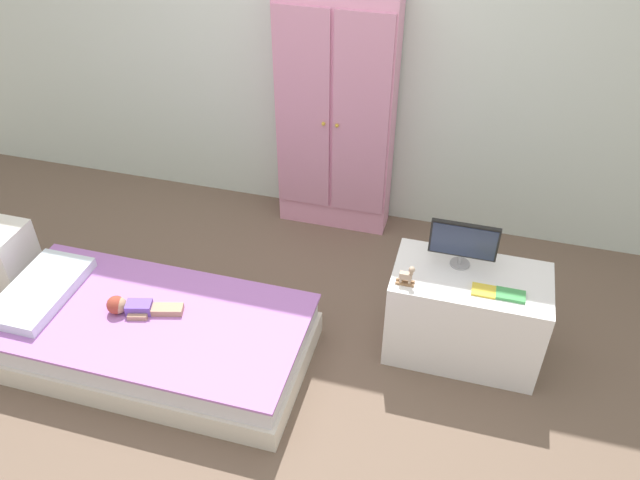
# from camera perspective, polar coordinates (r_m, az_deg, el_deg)

# --- Properties ---
(ground_plane) EXTENTS (10.00, 10.00, 0.02)m
(ground_plane) POSITION_cam_1_polar(r_m,az_deg,el_deg) (3.44, -5.49, -11.52)
(ground_plane) COLOR brown
(back_wall) EXTENTS (6.40, 0.05, 2.70)m
(back_wall) POSITION_cam_1_polar(r_m,az_deg,el_deg) (3.94, 1.52, 19.54)
(back_wall) COLOR silver
(back_wall) RESTS_ON ground_plane
(bed) EXTENTS (1.65, 0.82, 0.28)m
(bed) POSITION_cam_1_polar(r_m,az_deg,el_deg) (3.50, -14.92, -8.32)
(bed) COLOR silver
(bed) RESTS_ON ground_plane
(pillow) EXTENTS (0.32, 0.58, 0.06)m
(pillow) POSITION_cam_1_polar(r_m,az_deg,el_deg) (3.70, -23.88, -4.17)
(pillow) COLOR silver
(pillow) RESTS_ON bed
(doll) EXTENTS (0.39, 0.17, 0.10)m
(doll) POSITION_cam_1_polar(r_m,az_deg,el_deg) (3.43, -16.68, -5.75)
(doll) COLOR #6B4CB2
(doll) RESTS_ON bed
(nightstand) EXTENTS (0.30, 0.30, 0.44)m
(nightstand) POSITION_cam_1_polar(r_m,az_deg,el_deg) (4.15, -26.57, -1.60)
(nightstand) COLOR white
(nightstand) RESTS_ON ground_plane
(wardrobe) EXTENTS (0.72, 0.26, 1.58)m
(wardrobe) POSITION_cam_1_polar(r_m,az_deg,el_deg) (4.00, 1.43, 11.20)
(wardrobe) COLOR #E599BC
(wardrobe) RESTS_ON ground_plane
(tv_stand) EXTENTS (0.78, 0.43, 0.53)m
(tv_stand) POSITION_cam_1_polar(r_m,az_deg,el_deg) (3.40, 12.95, -6.56)
(tv_stand) COLOR white
(tv_stand) RESTS_ON ground_plane
(tv_monitor) EXTENTS (0.34, 0.10, 0.25)m
(tv_monitor) POSITION_cam_1_polar(r_m,az_deg,el_deg) (3.19, 12.80, -0.16)
(tv_monitor) COLOR #99999E
(tv_monitor) RESTS_ON tv_stand
(rocking_horse_toy) EXTENTS (0.09, 0.04, 0.11)m
(rocking_horse_toy) POSITION_cam_1_polar(r_m,az_deg,el_deg) (3.09, 7.86, -3.22)
(rocking_horse_toy) COLOR #8E6642
(rocking_horse_toy) RESTS_ON tv_stand
(book_yellow) EXTENTS (0.11, 0.09, 0.01)m
(book_yellow) POSITION_cam_1_polar(r_m,az_deg,el_deg) (3.15, 14.52, -4.43)
(book_yellow) COLOR gold
(book_yellow) RESTS_ON tv_stand
(book_green) EXTENTS (0.14, 0.08, 0.02)m
(book_green) POSITION_cam_1_polar(r_m,az_deg,el_deg) (3.16, 16.78, -4.76)
(book_green) COLOR #429E51
(book_green) RESTS_ON tv_stand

